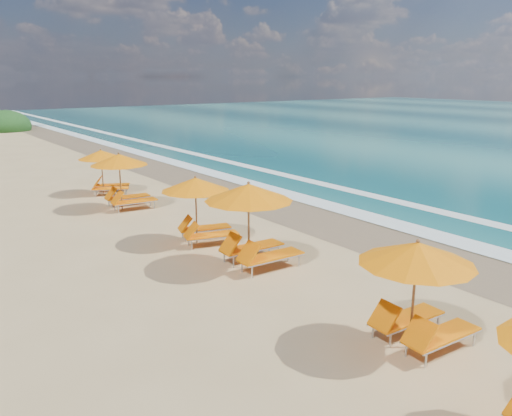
% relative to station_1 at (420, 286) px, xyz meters
% --- Properties ---
extents(ground, '(160.00, 160.00, 0.00)m').
position_rel_station_1_xyz_m(ground, '(1.35, 7.45, -1.31)').
color(ground, tan).
rests_on(ground, ground).
extents(wet_sand, '(4.00, 160.00, 0.01)m').
position_rel_station_1_xyz_m(wet_sand, '(5.35, 7.45, -1.31)').
color(wet_sand, '#7B6849').
rests_on(wet_sand, ground).
extents(surf_foam, '(4.00, 160.00, 0.01)m').
position_rel_station_1_xyz_m(surf_foam, '(8.05, 7.45, -1.29)').
color(surf_foam, white).
rests_on(surf_foam, ground).
extents(station_1, '(2.61, 2.43, 2.34)m').
position_rel_station_1_xyz_m(station_1, '(0.00, 0.00, 0.00)').
color(station_1, olive).
rests_on(station_1, ground).
extents(station_2, '(2.83, 2.63, 2.57)m').
position_rel_station_1_xyz_m(station_2, '(0.01, 5.70, 0.13)').
color(station_2, olive).
rests_on(station_2, ground).
extents(station_3, '(2.86, 2.77, 2.29)m').
position_rel_station_1_xyz_m(station_3, '(-0.08, 8.56, -0.03)').
color(station_3, olive).
rests_on(station_3, ground).
extents(station_4, '(2.72, 2.55, 2.39)m').
position_rel_station_1_xyz_m(station_4, '(-0.33, 14.47, 0.03)').
color(station_4, olive).
rests_on(station_4, ground).
extents(station_5, '(2.82, 2.81, 2.14)m').
position_rel_station_1_xyz_m(station_5, '(0.05, 17.69, -0.11)').
color(station_5, olive).
rests_on(station_5, ground).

